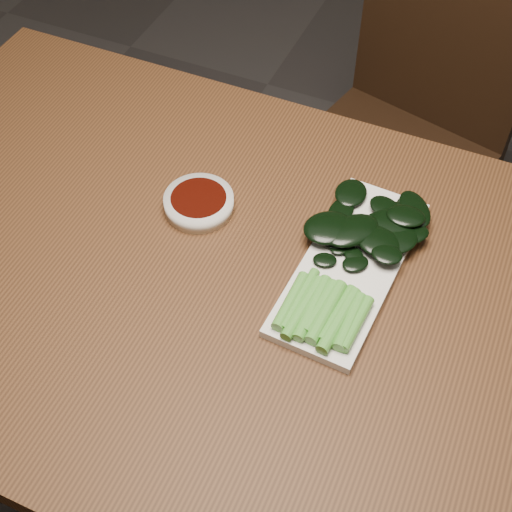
# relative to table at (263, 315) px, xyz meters

# --- Properties ---
(ground) EXTENTS (6.00, 6.00, 0.00)m
(ground) POSITION_rel_table_xyz_m (0.00, 0.00, -0.68)
(ground) COLOR #322F2F
(ground) RESTS_ON ground
(table) EXTENTS (1.40, 0.80, 0.75)m
(table) POSITION_rel_table_xyz_m (0.00, 0.00, 0.00)
(table) COLOR #482A14
(table) RESTS_ON ground
(chair_far) EXTENTS (0.49, 0.49, 0.89)m
(chair_far) POSITION_rel_table_xyz_m (0.04, 0.72, -0.19)
(chair_far) COLOR black
(chair_far) RESTS_ON ground
(sauce_bowl) EXTENTS (0.11, 0.11, 0.03)m
(sauce_bowl) POSITION_rel_table_xyz_m (-0.15, 0.10, 0.08)
(sauce_bowl) COLOR silver
(sauce_bowl) RESTS_ON table
(serving_plate) EXTENTS (0.15, 0.33, 0.01)m
(serving_plate) POSITION_rel_table_xyz_m (0.10, 0.08, 0.08)
(serving_plate) COLOR silver
(serving_plate) RESTS_ON table
(gai_lan) EXTENTS (0.20, 0.34, 0.03)m
(gai_lan) POSITION_rel_table_xyz_m (0.11, 0.10, 0.10)
(gai_lan) COLOR #52A137
(gai_lan) RESTS_ON serving_plate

